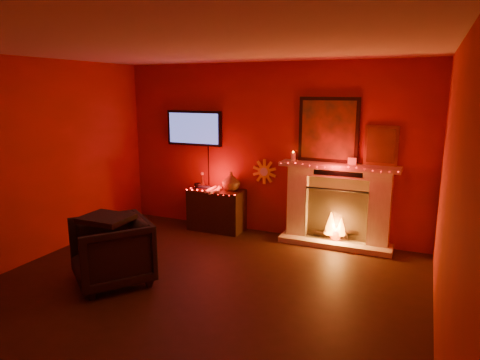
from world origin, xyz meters
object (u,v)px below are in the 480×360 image
Objects in this scene: fireplace at (337,197)px; sunburst_clock at (264,172)px; console_table at (218,207)px; armchair at (111,251)px; tv at (194,128)px.

fireplace is 1.23m from sunburst_clock.
console_table is at bearing -176.27° from fireplace.
fireplace is 2.52× the size of armchair.
sunburst_clock is at bearing 16.47° from console_table.
tv reaches higher than console_table.
sunburst_clock reaches higher than armchair.
fireplace is at bearing 3.73° from console_table.
console_table is at bearing -20.19° from tv.
fireplace reaches higher than console_table.
console_table is (-1.92, -0.13, -0.33)m from fireplace.
fireplace is at bearing 85.15° from armchair.
armchair is at bearing -111.73° from sunburst_clock.
fireplace is 2.21× the size of console_table.
sunburst_clock is (1.25, 0.03, -0.65)m from tv.
tv is 1.26× the size of console_table.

